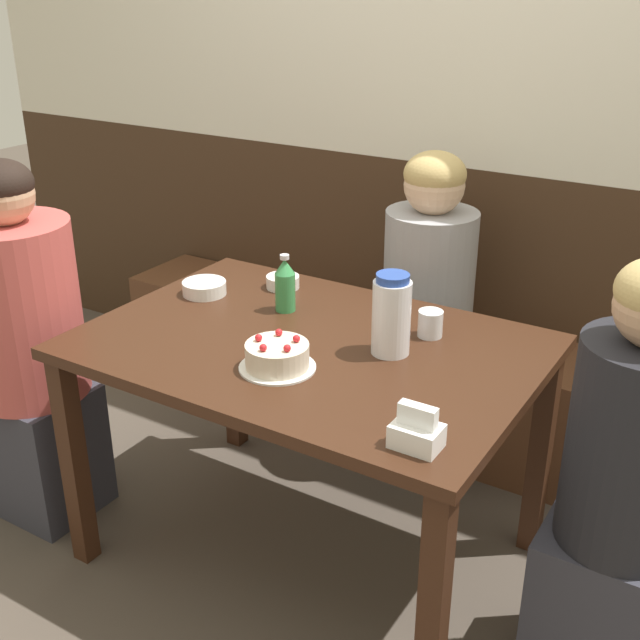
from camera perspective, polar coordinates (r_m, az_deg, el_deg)
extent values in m
plane|color=#4C4238|center=(2.68, -0.73, -16.04)|extent=(12.00, 12.00, 0.00)
cube|color=#3D2819|center=(3.23, 9.27, 1.71)|extent=(4.80, 0.04, 1.04)
cube|color=#56331E|center=(3.17, 7.35, -4.47)|extent=(2.71, 0.38, 0.46)
cube|color=#381E11|center=(2.29, -0.82, -1.94)|extent=(1.28, 0.89, 0.03)
cube|color=#381E11|center=(2.56, -17.09, -9.62)|extent=(0.06, 0.06, 0.71)
cube|color=#381E11|center=(1.98, 8.04, -20.03)|extent=(0.06, 0.06, 0.71)
cube|color=#381E11|center=(3.05, -6.15, -2.93)|extent=(0.06, 0.06, 0.71)
cube|color=#381E11|center=(2.58, 15.38, -9.07)|extent=(0.06, 0.06, 0.71)
cylinder|color=white|center=(2.13, -3.04, -3.38)|extent=(0.21, 0.21, 0.01)
cylinder|color=beige|center=(2.12, -3.06, -2.52)|extent=(0.17, 0.17, 0.06)
sphere|color=red|center=(2.12, -4.39, -1.26)|extent=(0.02, 0.02, 0.02)
sphere|color=red|center=(2.06, -4.07, -1.97)|extent=(0.02, 0.02, 0.02)
sphere|color=red|center=(2.06, -2.35, -2.02)|extent=(0.02, 0.02, 0.02)
sphere|color=red|center=(2.11, -1.69, -1.33)|extent=(0.02, 0.02, 0.02)
sphere|color=red|center=(2.14, -2.94, -0.88)|extent=(0.02, 0.02, 0.02)
cylinder|color=white|center=(2.18, 5.09, 0.15)|extent=(0.11, 0.11, 0.21)
cylinder|color=#28479E|center=(2.14, 5.20, 2.99)|extent=(0.09, 0.09, 0.02)
cylinder|color=#388E4C|center=(2.47, -2.49, 2.00)|extent=(0.06, 0.06, 0.12)
cone|color=#388E4C|center=(2.44, -2.53, 3.83)|extent=(0.06, 0.06, 0.05)
cylinder|color=silver|center=(2.43, -2.54, 4.50)|extent=(0.03, 0.03, 0.01)
cube|color=white|center=(1.80, 6.88, -8.20)|extent=(0.11, 0.08, 0.05)
cube|color=white|center=(1.77, 6.96, -6.76)|extent=(0.09, 0.03, 0.05)
cylinder|color=white|center=(2.66, -2.67, 2.73)|extent=(0.11, 0.11, 0.04)
cylinder|color=white|center=(2.63, -8.22, 2.28)|extent=(0.14, 0.14, 0.04)
cylinder|color=silver|center=(2.32, 7.85, -0.25)|extent=(0.07, 0.07, 0.08)
cube|color=#33333D|center=(3.05, 7.24, -5.73)|extent=(0.30, 0.34, 0.45)
cylinder|color=#99999E|center=(2.85, 7.74, 2.71)|extent=(0.32, 0.32, 0.51)
sphere|color=beige|center=(2.74, 8.14, 9.50)|extent=(0.21, 0.21, 0.21)
ellipsoid|color=tan|center=(2.73, 8.18, 10.24)|extent=(0.21, 0.21, 0.15)
cube|color=#33333D|center=(2.90, -19.07, -8.64)|extent=(0.34, 0.30, 0.45)
cylinder|color=#BC4C47|center=(2.68, -20.52, 0.65)|extent=(0.37, 0.37, 0.57)
sphere|color=tan|center=(2.56, -21.71, 8.30)|extent=(0.19, 0.19, 0.19)
ellipsoid|color=black|center=(2.56, -21.82, 9.02)|extent=(0.20, 0.20, 0.14)
cube|color=#33333D|center=(2.28, 19.48, -18.76)|extent=(0.34, 0.30, 0.45)
cylinder|color=black|center=(2.00, 21.38, -8.32)|extent=(0.30, 0.30, 0.52)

